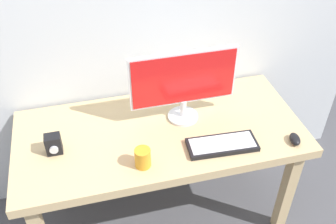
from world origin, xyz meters
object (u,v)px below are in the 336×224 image
(desk, at_px, (160,141))
(mouse, at_px, (295,139))
(monitor, at_px, (184,82))
(coffee_mug, at_px, (143,158))
(keyboard_primary, at_px, (222,145))
(audio_controller, at_px, (54,144))

(desk, relative_size, mouse, 17.05)
(monitor, distance_m, coffee_mug, 0.48)
(desk, bearing_deg, mouse, -22.03)
(monitor, relative_size, keyboard_primary, 1.57)
(desk, xyz_separation_m, coffee_mug, (-0.15, -0.24, 0.14))
(audio_controller, height_order, coffee_mug, audio_controller)
(keyboard_primary, relative_size, mouse, 4.05)
(desk, distance_m, mouse, 0.74)
(monitor, bearing_deg, desk, -151.79)
(keyboard_primary, xyz_separation_m, mouse, (0.39, -0.06, 0.01))
(mouse, bearing_deg, keyboard_primary, -175.39)
(monitor, relative_size, mouse, 6.37)
(keyboard_primary, xyz_separation_m, audio_controller, (-0.87, 0.18, 0.04))
(desk, xyz_separation_m, mouse, (0.68, -0.28, 0.11))
(mouse, bearing_deg, coffee_mug, -168.62)
(coffee_mug, bearing_deg, keyboard_primary, 3.75)
(keyboard_primary, bearing_deg, mouse, -9.17)
(desk, relative_size, coffee_mug, 15.21)
(desk, height_order, mouse, mouse)
(desk, relative_size, monitor, 2.68)
(desk, height_order, audio_controller, audio_controller)
(mouse, relative_size, audio_controller, 0.85)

